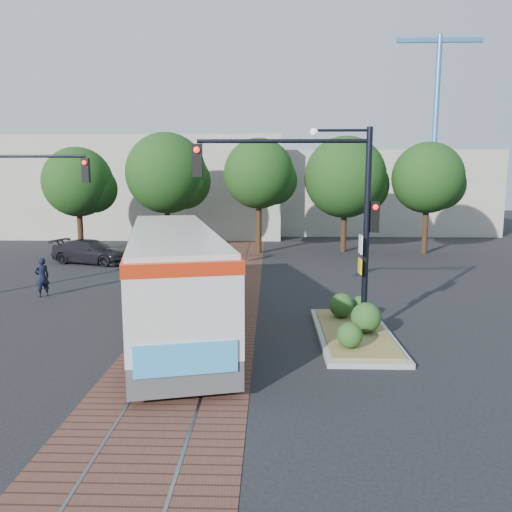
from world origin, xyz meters
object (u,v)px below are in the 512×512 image
Objects in this scene: parked_car at (91,252)px; traffic_island at (355,325)px; officer at (42,277)px; signal_pole_left at (4,201)px; signal_pole_main at (325,199)px; city_bus at (173,272)px.

traffic_island is at bearing -118.19° from parked_car.
officer is 8.03m from parked_car.
traffic_island is 14.50m from signal_pole_left.
signal_pole_main is 1.00× the size of signal_pole_left.
signal_pole_left reaches higher than officer.
signal_pole_left is at bearing -49.32° from officer.
city_bus reaches higher than parked_car.
traffic_island is at bearing -20.36° from signal_pole_left.
officer is (-10.83, 4.67, -3.36)m from signal_pole_main.
signal_pole_main is 13.14m from signal_pole_left.
parked_car is at bearing -127.51° from officer.
signal_pole_main is at bearing -23.71° from city_bus.
officer is at bearing 134.46° from city_bus.
city_bus reaches higher than traffic_island.
officer reaches higher than parked_car.
officer is 0.35× the size of parked_car.
signal_pole_main reaches higher than city_bus.
traffic_island is 17.97m from parked_car.
city_bus is 5.38m from signal_pole_main.
signal_pole_left is at bearing -166.83° from parked_car.
signal_pole_main is 17.59m from parked_car.
signal_pole_main reaches higher than traffic_island.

